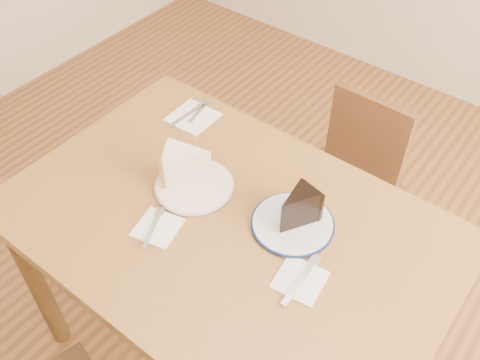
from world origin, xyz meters
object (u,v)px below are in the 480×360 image
object	(u,v)px
carrot_cake	(189,166)
chocolate_cake	(295,211)
chair_far	(345,184)
plate_navy	(293,224)
plate_cream	(194,186)
table	(227,244)

from	to	relation	value
carrot_cake	chocolate_cake	bearing A→B (deg)	66.61
chair_far	carrot_cake	distance (m)	0.74
chair_far	plate_navy	bearing A→B (deg)	101.13
chair_far	plate_cream	world-z (taller)	plate_cream
plate_cream	chocolate_cake	distance (m)	0.31
table	chair_far	bearing A→B (deg)	85.20
table	plate_navy	bearing A→B (deg)	34.16
table	plate_cream	distance (m)	0.19
plate_cream	table	bearing A→B (deg)	-15.93
table	carrot_cake	distance (m)	0.24
table	chocolate_cake	size ratio (longest dim) A/B	11.10
chair_far	plate_navy	size ratio (longest dim) A/B	3.45
chair_far	chocolate_cake	xyz separation A→B (m)	(0.10, -0.53, 0.40)
carrot_cake	table	bearing A→B (deg)	41.61
plate_cream	plate_navy	distance (m)	0.30
table	carrot_cake	xyz separation A→B (m)	(-0.18, 0.05, 0.16)
plate_cream	plate_navy	world-z (taller)	same
chocolate_cake	table	bearing A→B (deg)	44.77
plate_navy	carrot_cake	size ratio (longest dim) A/B	1.68
plate_cream	plate_navy	bearing A→B (deg)	10.60
plate_cream	chocolate_cake	bearing A→B (deg)	10.49
table	chocolate_cake	world-z (taller)	chocolate_cake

